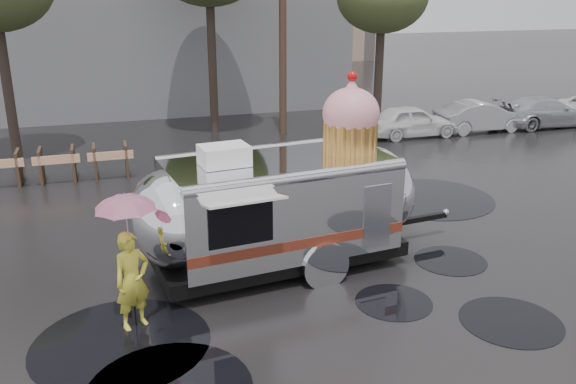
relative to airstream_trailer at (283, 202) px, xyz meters
name	(u,v)px	position (x,y,z in m)	size (l,w,h in m)	color
ground	(375,322)	(0.86, -2.62, -1.39)	(120.00, 120.00, 0.00)	black
puddles	(342,270)	(1.08, -0.57, -1.38)	(11.45, 9.20, 0.01)	black
utility_pole	(283,10)	(3.36, 11.38, 3.23)	(1.60, 0.28, 9.00)	#473323
barricade_row	(58,164)	(-4.69, 7.34, -0.86)	(4.30, 0.80, 1.00)	#473323
parked_cars	(520,111)	(12.65, 9.38, -0.67)	(13.20, 1.90, 1.50)	silver
airstream_trailer	(283,202)	(0.00, 0.00, 0.00)	(7.31, 3.32, 3.96)	silver
person_left	(132,281)	(-3.05, -1.54, -0.54)	(0.61, 0.41, 1.70)	yellow
umbrella_pink	(126,218)	(-3.05, -1.54, 0.58)	(1.22, 1.22, 2.38)	pink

